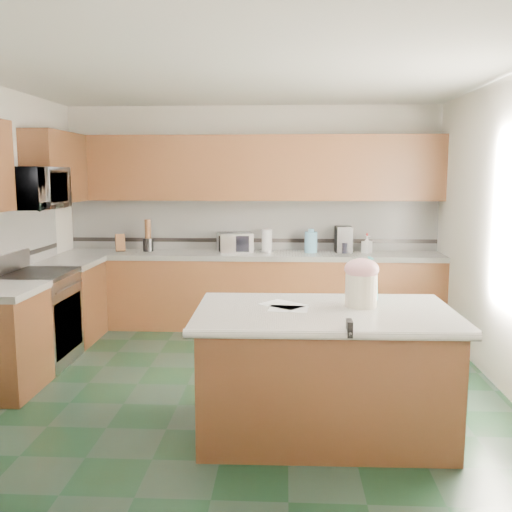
{
  "coord_description": "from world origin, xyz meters",
  "views": [
    {
      "loc": [
        0.42,
        -4.84,
        1.87
      ],
      "look_at": [
        0.15,
        0.35,
        1.12
      ],
      "focal_mm": 40.0,
      "sensor_mm": 36.0,
      "label": 1
    }
  ],
  "objects_px": {
    "island_top": "(325,314)",
    "treat_jar": "(361,290)",
    "island_base": "(324,376)",
    "coffee_maker": "(344,239)",
    "soap_bottle_island": "(369,280)",
    "knife_block": "(120,243)",
    "toaster_oven": "(235,243)"
  },
  "relations": [
    {
      "from": "island_top",
      "to": "treat_jar",
      "type": "distance_m",
      "value": 0.32
    },
    {
      "from": "island_base",
      "to": "coffee_maker",
      "type": "height_order",
      "value": "coffee_maker"
    },
    {
      "from": "island_base",
      "to": "soap_bottle_island",
      "type": "xyz_separation_m",
      "value": [
        0.34,
        0.22,
        0.66
      ]
    },
    {
      "from": "knife_block",
      "to": "coffee_maker",
      "type": "height_order",
      "value": "coffee_maker"
    },
    {
      "from": "knife_block",
      "to": "toaster_oven",
      "type": "relative_size",
      "value": 0.52
    },
    {
      "from": "coffee_maker",
      "to": "island_top",
      "type": "bearing_deg",
      "value": -103.01
    },
    {
      "from": "island_top",
      "to": "toaster_oven",
      "type": "height_order",
      "value": "toaster_oven"
    },
    {
      "from": "treat_jar",
      "to": "knife_block",
      "type": "distance_m",
      "value": 3.83
    },
    {
      "from": "knife_block",
      "to": "coffee_maker",
      "type": "xyz_separation_m",
      "value": [
        2.75,
        0.03,
        0.06
      ]
    },
    {
      "from": "island_base",
      "to": "soap_bottle_island",
      "type": "bearing_deg",
      "value": 32.15
    },
    {
      "from": "island_top",
      "to": "coffee_maker",
      "type": "height_order",
      "value": "coffee_maker"
    },
    {
      "from": "island_base",
      "to": "toaster_oven",
      "type": "relative_size",
      "value": 4.26
    },
    {
      "from": "island_base",
      "to": "treat_jar",
      "type": "relative_size",
      "value": 7.21
    },
    {
      "from": "island_base",
      "to": "knife_block",
      "type": "bearing_deg",
      "value": 127.57
    },
    {
      "from": "island_top",
      "to": "knife_block",
      "type": "bearing_deg",
      "value": 127.57
    },
    {
      "from": "island_base",
      "to": "island_top",
      "type": "distance_m",
      "value": 0.46
    },
    {
      "from": "island_top",
      "to": "toaster_oven",
      "type": "relative_size",
      "value": 4.51
    },
    {
      "from": "treat_jar",
      "to": "island_top",
      "type": "bearing_deg",
      "value": -139.72
    },
    {
      "from": "soap_bottle_island",
      "to": "island_top",
      "type": "bearing_deg",
      "value": -158.02
    },
    {
      "from": "island_top",
      "to": "treat_jar",
      "type": "bearing_deg",
      "value": 20.86
    },
    {
      "from": "island_top",
      "to": "coffee_maker",
      "type": "distance_m",
      "value": 3.0
    },
    {
      "from": "soap_bottle_island",
      "to": "toaster_oven",
      "type": "bearing_deg",
      "value": 103.58
    },
    {
      "from": "soap_bottle_island",
      "to": "coffee_maker",
      "type": "relative_size",
      "value": 1.08
    },
    {
      "from": "island_base",
      "to": "treat_jar",
      "type": "xyz_separation_m",
      "value": [
        0.27,
        0.11,
        0.61
      ]
    },
    {
      "from": "soap_bottle_island",
      "to": "knife_block",
      "type": "height_order",
      "value": "soap_bottle_island"
    },
    {
      "from": "island_top",
      "to": "knife_block",
      "type": "relative_size",
      "value": 8.74
    },
    {
      "from": "knife_block",
      "to": "coffee_maker",
      "type": "relative_size",
      "value": 0.65
    },
    {
      "from": "soap_bottle_island",
      "to": "coffee_maker",
      "type": "distance_m",
      "value": 2.74
    },
    {
      "from": "island_base",
      "to": "toaster_oven",
      "type": "xyz_separation_m",
      "value": [
        -0.9,
        2.93,
        0.61
      ]
    },
    {
      "from": "island_base",
      "to": "island_top",
      "type": "relative_size",
      "value": 0.95
    },
    {
      "from": "treat_jar",
      "to": "coffee_maker",
      "type": "xyz_separation_m",
      "value": [
        0.16,
        2.86,
        0.04
      ]
    },
    {
      "from": "knife_block",
      "to": "toaster_oven",
      "type": "xyz_separation_m",
      "value": [
        1.42,
        0.0,
        0.01
      ]
    }
  ]
}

